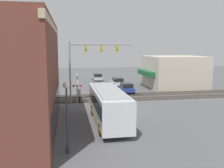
# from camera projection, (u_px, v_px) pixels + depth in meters

# --- Properties ---
(ground_plane) EXTENTS (120.00, 120.00, 0.00)m
(ground_plane) POSITION_uv_depth(u_px,v_px,m) (127.00, 111.00, 27.88)
(ground_plane) COLOR #565659
(brick_building) EXTENTS (17.16, 8.87, 9.26)m
(brick_building) POSITION_uv_depth(u_px,v_px,m) (1.00, 76.00, 20.73)
(brick_building) COLOR brown
(brick_building) RESTS_ON ground
(shop_building) EXTENTS (9.15, 10.47, 5.48)m
(shop_building) POSITION_uv_depth(u_px,v_px,m) (174.00, 72.00, 44.09)
(shop_building) COLOR beige
(shop_building) RESTS_ON ground
(city_bus) EXTENTS (10.32, 2.59, 3.18)m
(city_bus) POSITION_uv_depth(u_px,v_px,m) (108.00, 104.00, 23.16)
(city_bus) COLOR silver
(city_bus) RESTS_ON ground
(traffic_signal_gantry) EXTENTS (0.42, 8.00, 7.76)m
(traffic_signal_gantry) POSITION_uv_depth(u_px,v_px,m) (89.00, 57.00, 31.03)
(traffic_signal_gantry) COLOR gray
(traffic_signal_gantry) RESTS_ON ground
(crossing_signal) EXTENTS (1.41, 1.18, 3.81)m
(crossing_signal) POSITION_uv_depth(u_px,v_px,m) (77.00, 86.00, 30.75)
(crossing_signal) COLOR gray
(crossing_signal) RESTS_ON ground
(streetlamp) EXTENTS (0.44, 0.44, 4.82)m
(streetlamp) POSITION_uv_depth(u_px,v_px,m) (67.00, 111.00, 16.27)
(streetlamp) COLOR #38383A
(streetlamp) RESTS_ON ground
(rail_track_near) EXTENTS (2.60, 60.00, 0.15)m
(rail_track_near) POSITION_uv_depth(u_px,v_px,m) (117.00, 99.00, 33.72)
(rail_track_near) COLOR #332D28
(rail_track_near) RESTS_ON ground
(rail_track_far) EXTENTS (2.60, 60.00, 0.15)m
(rail_track_far) POSITION_uv_depth(u_px,v_px,m) (112.00, 95.00, 36.83)
(rail_track_far) COLOR #332D28
(rail_track_far) RESTS_ON ground
(parked_car_blue) EXTENTS (4.28, 1.82, 1.47)m
(parked_car_blue) POSITION_uv_depth(u_px,v_px,m) (126.00, 88.00, 39.17)
(parked_car_blue) COLOR navy
(parked_car_blue) RESTS_ON ground
(parked_car_white) EXTENTS (4.76, 1.82, 1.48)m
(parked_car_white) POSITION_uv_depth(u_px,v_px,m) (118.00, 82.00, 45.92)
(parked_car_white) COLOR silver
(parked_car_white) RESTS_ON ground
(parked_car_silver) EXTENTS (4.62, 1.82, 1.48)m
(parked_car_silver) POSITION_uv_depth(u_px,v_px,m) (97.00, 77.00, 53.33)
(parked_car_silver) COLOR #B7B7BC
(parked_car_silver) RESTS_ON ground
(pedestrian_at_crossing) EXTENTS (0.34, 0.34, 1.85)m
(pedestrian_at_crossing) POSITION_uv_depth(u_px,v_px,m) (80.00, 96.00, 31.50)
(pedestrian_at_crossing) COLOR black
(pedestrian_at_crossing) RESTS_ON ground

